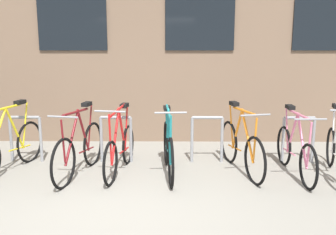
{
  "coord_description": "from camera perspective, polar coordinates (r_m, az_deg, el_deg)",
  "views": [
    {
      "loc": [
        0.67,
        -4.27,
        2.01
      ],
      "look_at": [
        0.62,
        1.6,
        0.81
      ],
      "focal_mm": 41.32,
      "sensor_mm": 36.0,
      "label": 1
    }
  ],
  "objects": [
    {
      "name": "bike_rack",
      "position": [
        6.43,
        -7.66,
        -2.46
      ],
      "size": [
        6.54,
        0.05,
        0.78
      ],
      "color": "gray",
      "rests_on": "ground"
    },
    {
      "name": "bicycle_maroon",
      "position": [
        5.94,
        -12.94,
        -4.61
      ],
      "size": [
        0.5,
        1.71,
        1.08
      ],
      "color": "black",
      "rests_on": "ground"
    },
    {
      "name": "bicycle_pink",
      "position": [
        6.09,
        18.26,
        -4.74
      ],
      "size": [
        0.44,
        1.7,
        1.03
      ],
      "color": "black",
      "rests_on": "ground"
    },
    {
      "name": "bicycle_yellow",
      "position": [
        6.4,
        -22.42,
        -4.06
      ],
      "size": [
        0.56,
        1.74,
        1.08
      ],
      "color": "black",
      "rests_on": "ground"
    },
    {
      "name": "bicycle_orange",
      "position": [
        6.03,
        10.69,
        -4.31
      ],
      "size": [
        0.52,
        1.7,
        1.06
      ],
      "color": "black",
      "rests_on": "ground"
    },
    {
      "name": "bicycle_teal",
      "position": [
        5.84,
        0.04,
        -4.61
      ],
      "size": [
        0.44,
        1.73,
        1.06
      ],
      "color": "black",
      "rests_on": "ground"
    },
    {
      "name": "bicycle_red",
      "position": [
        5.92,
        -7.11,
        -4.63
      ],
      "size": [
        0.44,
        1.63,
        1.07
      ],
      "color": "black",
      "rests_on": "ground"
    },
    {
      "name": "ground_plane",
      "position": [
        4.77,
        -7.83,
        -13.52
      ],
      "size": [
        42.0,
        42.0,
        0.0
      ],
      "primitive_type": "plane",
      "color": "gray"
    }
  ]
}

